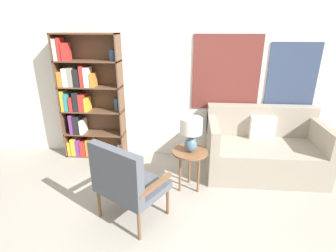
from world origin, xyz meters
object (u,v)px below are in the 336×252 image
bookshelf (84,101)px  armchair (124,179)px  couch (262,150)px  side_table (190,156)px  table_lamp (191,131)px

bookshelf → armchair: (1.00, -1.54, -0.41)m
couch → side_table: couch is taller
side_table → table_lamp: size_ratio=1.25×
armchair → couch: armchair is taller
armchair → couch: 2.16m
bookshelf → couch: 2.83m
bookshelf → armchair: bookshelf is taller
couch → table_lamp: size_ratio=3.60×
bookshelf → table_lamp: size_ratio=4.37×
armchair → couch: bearing=35.5°
bookshelf → side_table: bearing=-27.2°
armchair → table_lamp: 1.01m
side_table → table_lamp: (0.01, -0.01, 0.36)m
armchair → table_lamp: bearing=44.1°
bookshelf → table_lamp: bearing=-27.4°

